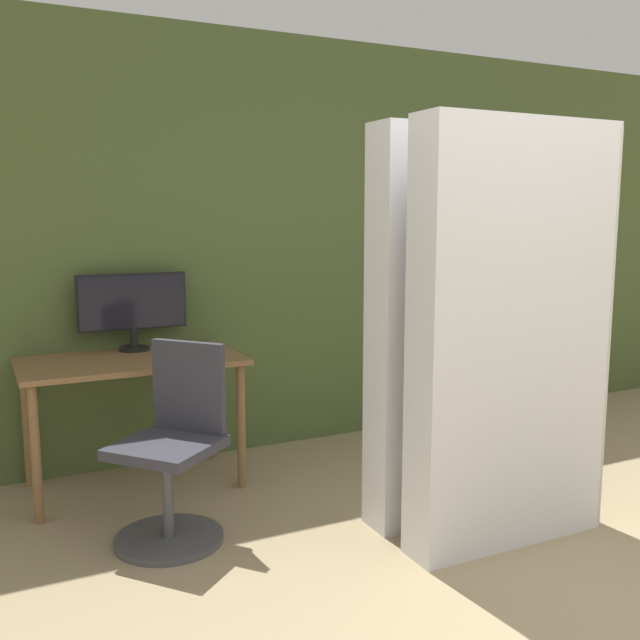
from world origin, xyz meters
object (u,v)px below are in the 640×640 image
at_px(mattress_far, 463,326).
at_px(bookshelf, 468,286).
at_px(office_chair, 173,461).
at_px(mattress_near, 512,337).
at_px(monitor, 133,305).

bearing_deg(mattress_far, bookshelf, 51.23).
bearing_deg(bookshelf, office_chair, -158.84).
bearing_deg(mattress_far, mattress_near, -90.00).
xyz_separation_m(office_chair, mattress_far, (1.43, -0.35, 0.60)).
xyz_separation_m(office_chair, bookshelf, (2.48, 0.96, 0.64)).
distance_m(bookshelf, mattress_far, 1.69).
bearing_deg(office_chair, monitor, 88.01).
height_order(monitor, mattress_near, mattress_near).
height_order(mattress_near, mattress_far, same).
xyz_separation_m(mattress_near, mattress_far, (0.00, 0.37, -0.00)).
height_order(office_chair, mattress_near, mattress_near).
distance_m(office_chair, mattress_near, 1.71).
xyz_separation_m(monitor, mattress_far, (1.39, -1.34, -0.03)).
distance_m(office_chair, bookshelf, 2.74).
bearing_deg(bookshelf, mattress_near, -122.09).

